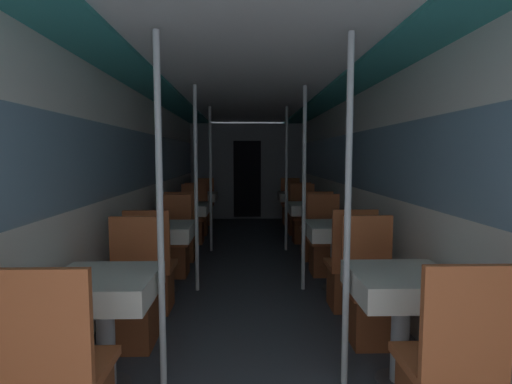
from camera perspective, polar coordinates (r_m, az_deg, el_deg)
name	(u,v)px	position (r m, az deg, el deg)	size (l,w,h in m)	color
wall_left	(149,180)	(5.54, -15.03, 1.70)	(0.05, 10.37, 2.23)	silver
wall_right	(348,179)	(5.57, 12.98, 1.76)	(0.05, 10.37, 2.23)	silver
ceiling_panel	(249,96)	(5.44, -1.01, 13.57)	(2.69, 10.37, 0.07)	white
bulkhead_far	(247,172)	(9.37, -1.27, 2.93)	(2.64, 0.09, 2.23)	gray
dining_table_left_0	(104,293)	(2.76, -20.87, -13.33)	(0.64, 0.64, 0.74)	#4C4C51
chair_left_far_0	(132,308)	(3.39, -17.33, -15.48)	(0.42, 0.42, 0.99)	brown
support_pole_left_0	(160,215)	(2.55, -13.55, -3.21)	(0.04, 0.04, 2.23)	silver
dining_table_left_1	(164,235)	(4.48, -13.07, -6.00)	(0.64, 0.64, 0.74)	#4C4C51
chair_left_near_1	(152,280)	(4.01, -14.65, -12.12)	(0.42, 0.42, 0.99)	brown
chair_left_far_1	(174,251)	(5.11, -11.69, -8.29)	(0.42, 0.42, 0.99)	brown
support_pole_left_1	(196,190)	(4.36, -8.56, 0.32)	(0.04, 0.04, 2.23)	silver
dining_table_left_2	(188,211)	(6.28, -9.74, -2.75)	(0.64, 0.64, 0.74)	#4C4C51
chair_left_near_2	(182,240)	(5.77, -10.51, -6.72)	(0.42, 0.42, 0.99)	brown
chair_left_far_2	(193,225)	(6.90, -9.02, -4.74)	(0.42, 0.42, 0.99)	brown
support_pole_left_2	(211,180)	(6.19, -6.51, 1.78)	(0.04, 0.04, 2.23)	silver
dining_table_left_3	(201,199)	(8.10, -7.91, -0.95)	(0.64, 0.64, 0.74)	#4C4C51
chair_left_near_3	(197,219)	(7.57, -8.36, -3.85)	(0.42, 0.42, 0.99)	brown
chair_left_far_3	(204,211)	(8.71, -7.47, -2.65)	(0.42, 0.42, 0.99)	brown
dining_table_right_0	(402,290)	(2.80, 20.08, -13.02)	(0.64, 0.64, 0.74)	#4C4C51
chair_right_far_0	(372,305)	(3.42, 16.18, -15.24)	(0.42, 0.42, 0.99)	brown
support_pole_right_0	(348,214)	(2.58, 12.95, -3.10)	(0.04, 0.04, 2.23)	silver
dining_table_right_1	(336,234)	(4.51, 11.36, -5.90)	(0.64, 0.64, 0.74)	#4C4C51
chair_right_near_1	(349,279)	(4.04, 13.16, -11.96)	(0.42, 0.42, 0.99)	brown
chair_right_far_1	(325,250)	(5.13, 9.82, -8.20)	(0.42, 0.42, 0.99)	brown
support_pole_right_1	(304,189)	(4.37, 6.87, 0.36)	(0.04, 0.04, 2.23)	silver
dining_table_right_2	(309,211)	(6.30, 7.59, -2.70)	(0.64, 0.64, 0.74)	#4C4C51
chair_right_near_2	(315,239)	(5.79, 8.48, -6.65)	(0.42, 0.42, 0.99)	brown
chair_right_far_2	(303,225)	(6.91, 6.78, -4.68)	(0.42, 0.42, 0.99)	brown
support_pole_right_2	(286,179)	(6.20, 4.36, 1.80)	(0.04, 0.04, 2.23)	silver
dining_table_right_3	(294,198)	(8.11, 5.51, -0.91)	(0.64, 0.64, 0.74)	#4C4C51
chair_right_near_3	(298,219)	(7.58, 6.03, -3.80)	(0.42, 0.42, 0.99)	brown
chair_right_far_3	(291,210)	(8.72, 5.01, -2.61)	(0.42, 0.42, 0.99)	brown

